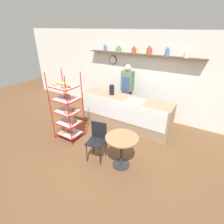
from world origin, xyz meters
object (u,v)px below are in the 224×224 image
Objects in this scene: cafe_table at (122,145)px; cafe_chair at (98,137)px; coffee_carafe at (112,90)px; person_worker at (127,90)px; donut_tray_counter at (134,100)px; pastry_rack at (67,110)px.

cafe_chair reaches higher than cafe_table.
cafe_chair is 2.81× the size of coffee_carafe.
person_worker is at bearing 68.59° from coffee_carafe.
donut_tray_counter is (0.75, -0.07, -0.13)m from coffee_carafe.
person_worker reaches higher than donut_tray_counter.
coffee_carafe is at bearing 99.56° from cafe_chair.
cafe_chair is at bearing -96.19° from donut_tray_counter.
coffee_carafe reaches higher than cafe_chair.
coffee_carafe is 0.64× the size of donut_tray_counter.
pastry_rack is 1.80m from donut_tray_counter.
pastry_rack is 3.72× the size of donut_tray_counter.
cafe_table is 1.58m from donut_tray_counter.
person_worker is at bearing 129.44° from donut_tray_counter.
person_worker is (0.77, 1.88, 0.13)m from pastry_rack.
person_worker is 3.60× the size of donut_tray_counter.
cafe_chair is at bearing -12.61° from pastry_rack.
person_worker is at bearing 67.77° from pastry_rack.
donut_tray_counter is at bearing -5.68° from coffee_carafe.
pastry_rack is at bearing -136.31° from donut_tray_counter.
pastry_rack is 1.20m from cafe_chair.
cafe_table is at bearing -73.26° from donut_tray_counter.
cafe_table is 1.51× the size of donut_tray_counter.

